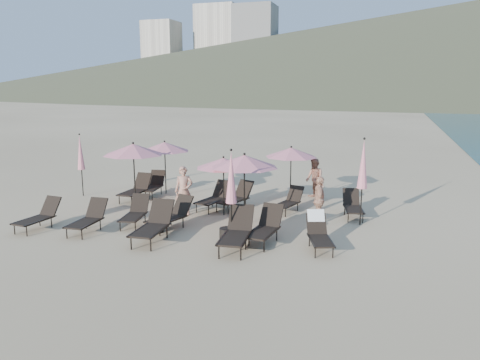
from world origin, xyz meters
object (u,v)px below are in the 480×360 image
(lounger_5, at_px, (319,232))
(lounger_6, at_px, (153,185))
(lounger_2, at_px, (135,212))
(umbrella_closed_1, at_px, (363,165))
(beachgoer_a, at_px, (184,191))
(side_table_0, at_px, (157,226))
(side_table_1, at_px, (227,235))
(lounger_3, at_px, (171,215))
(lounger_7, at_px, (136,189))
(lounger_10, at_px, (289,201))
(lounger_12, at_px, (153,224))
(lounger_4, at_px, (265,227))
(umbrella_open_3, at_px, (165,147))
(lounger_8, at_px, (215,197))
(lounger_13, at_px, (237,231))
(umbrella_open_0, at_px, (133,149))
(umbrella_open_4, at_px, (291,152))
(beachgoer_c, at_px, (319,201))
(umbrella_closed_0, at_px, (231,178))
(beachgoer_b, at_px, (314,179))
(umbrella_open_2, at_px, (244,161))
(lounger_11, at_px, (353,205))
(lounger_1, at_px, (88,218))
(lounger_0, at_px, (39,216))
(umbrella_open_1, at_px, (224,163))
(umbrella_closed_2, at_px, (80,153))
(lounger_9, at_px, (236,197))

(lounger_5, xyz_separation_m, lounger_6, (-7.43, 4.26, -0.01))
(lounger_2, xyz_separation_m, umbrella_closed_1, (6.91, 2.24, 1.56))
(lounger_6, relative_size, beachgoer_a, 1.00)
(side_table_0, relative_size, side_table_1, 0.96)
(lounger_3, bearing_deg, lounger_7, 152.85)
(lounger_10, height_order, lounger_12, lounger_12)
(lounger_4, height_order, lounger_10, lounger_4)
(umbrella_open_3, relative_size, side_table_0, 5.30)
(lounger_2, relative_size, lounger_12, 0.86)
(lounger_3, xyz_separation_m, lounger_8, (0.43, 2.66, 0.00))
(lounger_13, height_order, beachgoer_a, beachgoer_a)
(lounger_5, bearing_deg, umbrella_closed_1, 50.89)
(side_table_0, bearing_deg, lounger_6, 119.80)
(lounger_2, height_order, umbrella_open_0, umbrella_open_0)
(lounger_7, bearing_deg, umbrella_open_4, 17.01)
(side_table_1, height_order, beachgoer_c, beachgoer_c)
(lounger_10, height_order, umbrella_closed_0, umbrella_closed_0)
(umbrella_open_3, distance_m, beachgoer_b, 6.22)
(lounger_7, height_order, lounger_10, lounger_7)
(lounger_4, xyz_separation_m, beachgoer_c, (1.20, 2.26, 0.33))
(lounger_7, xyz_separation_m, beachgoer_c, (7.34, -1.10, 0.34))
(lounger_7, bearing_deg, lounger_8, -4.82)
(umbrella_open_2, xyz_separation_m, beachgoer_c, (2.28, 0.78, -1.29))
(lounger_10, xyz_separation_m, umbrella_open_2, (-1.03, -2.05, 1.69))
(side_table_0, bearing_deg, beachgoer_b, 56.71)
(beachgoer_a, bearing_deg, beachgoer_b, 23.68)
(lounger_11, bearing_deg, lounger_1, -163.49)
(lounger_5, distance_m, beachgoer_a, 5.36)
(lounger_7, xyz_separation_m, umbrella_open_4, (5.80, 1.75, 1.46))
(lounger_4, distance_m, umbrella_closed_1, 3.91)
(lounger_0, relative_size, umbrella_closed_1, 0.57)
(lounger_4, xyz_separation_m, umbrella_closed_0, (-0.92, -0.29, 1.43))
(umbrella_open_3, height_order, beachgoer_b, umbrella_open_3)
(umbrella_open_1, bearing_deg, umbrella_closed_1, 3.14)
(lounger_5, distance_m, lounger_13, 2.27)
(lounger_2, height_order, lounger_8, lounger_8)
(lounger_7, height_order, umbrella_closed_0, umbrella_closed_0)
(umbrella_closed_2, bearing_deg, lounger_8, -2.63)
(umbrella_closed_2, xyz_separation_m, beachgoer_b, (9.07, 2.43, -0.97))
(lounger_12, bearing_deg, side_table_0, 106.74)
(lounger_0, relative_size, side_table_1, 3.70)
(lounger_7, bearing_deg, lounger_1, -79.68)
(beachgoer_b, bearing_deg, side_table_1, -47.95)
(lounger_4, xyz_separation_m, umbrella_open_3, (-5.57, 4.76, 1.51))
(umbrella_open_1, relative_size, side_table_1, 4.73)
(lounger_4, height_order, lounger_12, lounger_12)
(lounger_13, bearing_deg, umbrella_closed_2, 146.53)
(lounger_9, xyz_separation_m, lounger_11, (4.16, 0.22, -0.04))
(umbrella_open_0, bearing_deg, beachgoer_c, -2.18)
(umbrella_open_1, bearing_deg, lounger_11, 15.47)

